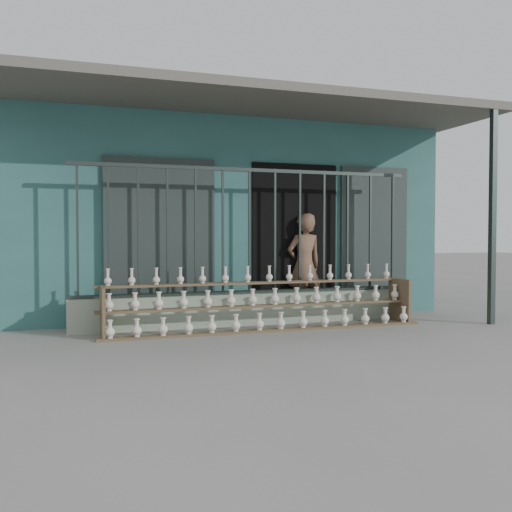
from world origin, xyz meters
name	(u,v)px	position (x,y,z in m)	size (l,w,h in m)	color
ground	(282,340)	(0.00, 0.00, 0.00)	(60.00, 60.00, 0.00)	slate
workshop_building	(203,218)	(0.00, 4.23, 1.62)	(7.40, 6.60, 3.21)	#2C5D5B
parapet_wall	(249,309)	(0.00, 1.30, 0.23)	(5.00, 0.20, 0.45)	#93A58D
security_fence	(249,231)	(0.00, 1.30, 1.35)	(5.00, 0.04, 1.80)	#283330
shelf_rack	(264,302)	(0.08, 0.88, 0.36)	(4.50, 0.68, 0.85)	brown
elderly_woman	(304,266)	(1.03, 1.70, 0.81)	(0.59, 0.39, 1.63)	brown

